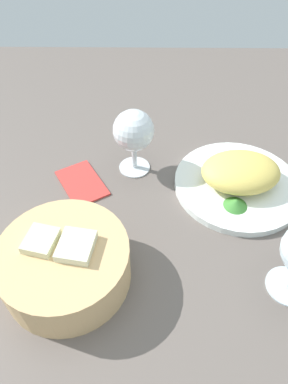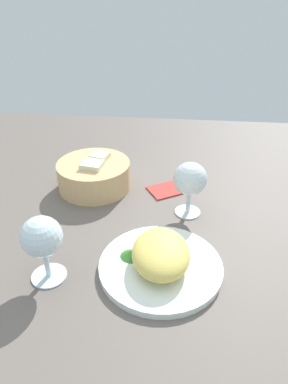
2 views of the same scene
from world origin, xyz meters
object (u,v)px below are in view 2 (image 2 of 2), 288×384
at_px(wine_glass_near, 190,181).
at_px(plate, 160,266).
at_px(bread_basket, 94,175).
at_px(wine_glass_far, 42,239).
at_px(folded_napkin, 170,188).

bearing_deg(wine_glass_near, plate, 165.20).
distance_m(bread_basket, wine_glass_far, 0.34).
bearing_deg(folded_napkin, wine_glass_near, 83.62).
relative_size(wine_glass_near, folded_napkin, 1.20).
bearing_deg(plate, wine_glass_near, -14.80).
bearing_deg(wine_glass_far, bread_basket, -2.35).
height_order(bread_basket, wine_glass_far, wine_glass_far).
bearing_deg(wine_glass_near, folded_napkin, 24.89).
bearing_deg(folded_napkin, bread_basket, -29.01).
height_order(bread_basket, wine_glass_near, wine_glass_near).
bearing_deg(wine_glass_far, plate, -78.73).
distance_m(plate, wine_glass_near, 0.22).
relative_size(plate, wine_glass_near, 1.81).
bearing_deg(folded_napkin, plate, 57.69).
distance_m(wine_glass_far, folded_napkin, 0.41).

